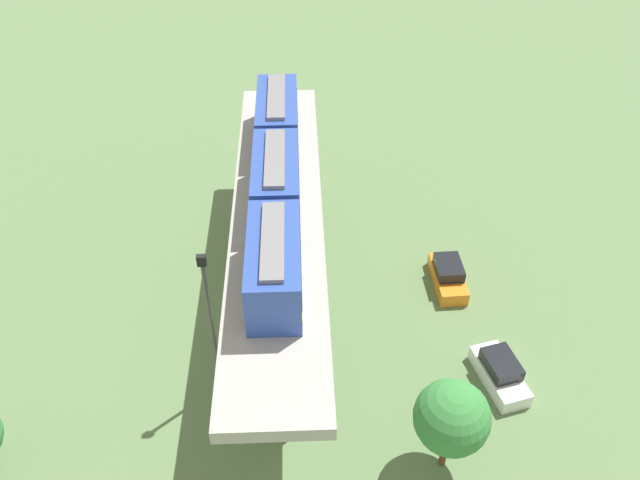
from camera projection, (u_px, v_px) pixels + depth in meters
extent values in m
plane|color=#5B7A4C|center=(282.00, 301.00, 42.12)|extent=(120.00, 120.00, 0.00)
cylinder|color=#A8A59E|center=(278.00, 390.00, 32.88)|extent=(1.90, 1.90, 6.62)
cylinder|color=#A8A59E|center=(280.00, 264.00, 39.96)|extent=(1.90, 1.90, 6.62)
cylinder|color=#A8A59E|center=(281.00, 175.00, 47.04)|extent=(1.90, 1.90, 6.62)
cube|color=#A8A59E|center=(277.00, 217.00, 37.53)|extent=(5.20, 28.85, 0.80)
cube|color=#2D4CA5|center=(274.00, 265.00, 31.64)|extent=(2.60, 6.60, 3.00)
cube|color=black|center=(274.00, 262.00, 31.47)|extent=(2.64, 6.07, 0.70)
cube|color=yellow|center=(275.00, 276.00, 32.13)|extent=(2.64, 6.34, 0.24)
cube|color=slate|center=(273.00, 240.00, 30.58)|extent=(1.10, 5.61, 0.24)
cube|color=#2D4CA5|center=(276.00, 182.00, 36.89)|extent=(2.60, 6.60, 3.00)
cube|color=black|center=(276.00, 178.00, 36.72)|extent=(2.64, 6.07, 0.70)
cube|color=yellow|center=(277.00, 192.00, 37.38)|extent=(2.64, 6.34, 0.24)
cube|color=slate|center=(275.00, 158.00, 35.82)|extent=(1.10, 5.61, 0.24)
cube|color=#2D4CA5|center=(277.00, 119.00, 42.13)|extent=(2.60, 6.60, 3.00)
cube|color=black|center=(277.00, 116.00, 41.97)|extent=(2.64, 6.07, 0.70)
cube|color=yellow|center=(278.00, 129.00, 42.62)|extent=(2.64, 6.34, 0.24)
cube|color=slate|center=(276.00, 96.00, 41.07)|extent=(1.10, 5.61, 0.24)
cube|color=orange|center=(448.00, 279.00, 42.97)|extent=(1.97, 4.27, 1.00)
cube|color=black|center=(449.00, 267.00, 42.50)|extent=(1.73, 2.37, 0.76)
cube|color=white|center=(499.00, 376.00, 36.98)|extent=(2.78, 4.51, 1.00)
cube|color=black|center=(501.00, 364.00, 36.51)|extent=(2.16, 2.63, 0.76)
cylinder|color=brown|center=(445.00, 447.00, 32.45)|extent=(0.36, 0.36, 3.02)
sphere|color=#38843D|center=(452.00, 418.00, 30.79)|extent=(3.72, 3.72, 3.72)
cylinder|color=#4C4C51|center=(213.00, 331.00, 34.01)|extent=(0.20, 0.20, 9.42)
cube|color=black|center=(201.00, 260.00, 30.73)|extent=(0.44, 0.28, 0.60)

